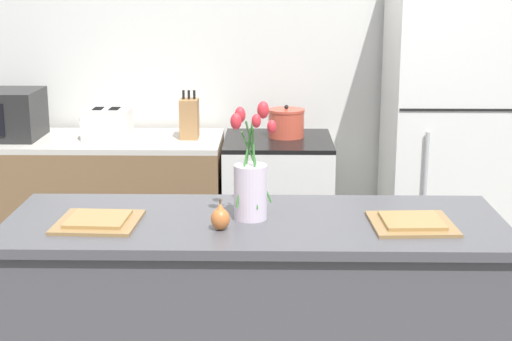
{
  "coord_description": "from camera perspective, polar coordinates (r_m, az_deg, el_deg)",
  "views": [
    {
      "loc": [
        0.05,
        -2.69,
        1.79
      ],
      "look_at": [
        0.0,
        0.25,
        1.05
      ],
      "focal_mm": 55.0,
      "sensor_mm": 36.0,
      "label": 1
    }
  ],
  "objects": [
    {
      "name": "back_wall",
      "position": [
        4.71,
        0.38,
        8.77
      ],
      "size": [
        5.2,
        0.08,
        2.7
      ],
      "color": "silver",
      "rests_on": "ground_plane"
    },
    {
      "name": "kitchen_island",
      "position": [
        3.0,
        -0.09,
        -12.05
      ],
      "size": [
        1.8,
        0.66,
        0.93
      ],
      "color": "#4C4C51",
      "rests_on": "ground_plane"
    },
    {
      "name": "pear_figurine",
      "position": [
        2.71,
        -2.61,
        -3.45
      ],
      "size": [
        0.07,
        0.07,
        0.11
      ],
      "color": "#C66B33",
      "rests_on": "kitchen_island"
    },
    {
      "name": "refrigerator",
      "position": [
        4.49,
        13.83,
        2.28
      ],
      "size": [
        0.68,
        0.67,
        1.8
      ],
      "color": "white",
      "rests_on": "ground_plane"
    },
    {
      "name": "back_counter",
      "position": [
        4.63,
        -12.95,
        -3.1
      ],
      "size": [
        1.68,
        0.6,
        0.89
      ],
      "color": "brown",
      "rests_on": "ground_plane"
    },
    {
      "name": "plate_setting_left",
      "position": [
        2.83,
        -11.41,
        -3.62
      ],
      "size": [
        0.3,
        0.3,
        0.02
      ],
      "color": "olive",
      "rests_on": "kitchen_island"
    },
    {
      "name": "cooking_pot",
      "position": [
        4.42,
        2.21,
        3.47
      ],
      "size": [
        0.21,
        0.21,
        0.18
      ],
      "color": "#CC4C38",
      "rests_on": "stove_range"
    },
    {
      "name": "knife_block",
      "position": [
        4.4,
        -4.87,
        3.79
      ],
      "size": [
        0.1,
        0.14,
        0.27
      ],
      "color": "#A37547",
      "rests_on": "back_counter"
    },
    {
      "name": "stove_range",
      "position": [
        4.5,
        1.58,
        -3.27
      ],
      "size": [
        0.6,
        0.61,
        0.89
      ],
      "color": "silver",
      "rests_on": "ground_plane"
    },
    {
      "name": "toaster",
      "position": [
        4.44,
        -10.79,
        3.36
      ],
      "size": [
        0.28,
        0.18,
        0.17
      ],
      "color": "silver",
      "rests_on": "back_counter"
    },
    {
      "name": "plate_setting_right",
      "position": [
        2.81,
        11.27,
        -3.74
      ],
      "size": [
        0.3,
        0.3,
        0.02
      ],
      "color": "olive",
      "rests_on": "kitchen_island"
    },
    {
      "name": "flower_vase",
      "position": [
        2.8,
        -0.38,
        -0.89
      ],
      "size": [
        0.16,
        0.17,
        0.42
      ],
      "color": "silver",
      "rests_on": "kitchen_island"
    }
  ]
}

